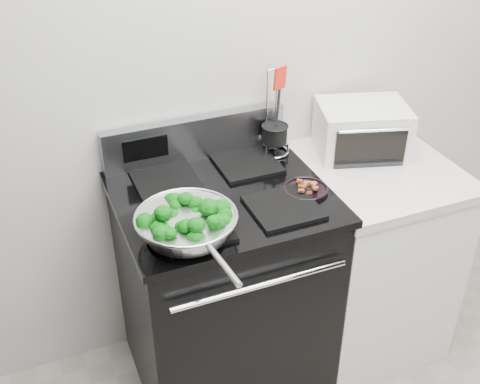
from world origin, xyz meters
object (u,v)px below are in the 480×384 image
gas_range (224,288)px  utensil_holder (275,138)px  skillet (187,224)px  toaster_oven (362,129)px  bacon_plate (306,187)px

gas_range → utensil_holder: bearing=34.4°
skillet → utensil_holder: (0.52, 0.42, 0.01)m
gas_range → toaster_oven: same height
bacon_plate → toaster_oven: toaster_oven is taller
gas_range → utensil_holder: size_ratio=2.97×
gas_range → toaster_oven: (0.68, 0.14, 0.54)m
gas_range → toaster_oven: bearing=11.5°
skillet → utensil_holder: utensil_holder is taller
gas_range → skillet: (-0.20, -0.20, 0.52)m
gas_range → bacon_plate: bearing=-18.2°
skillet → toaster_oven: (0.89, 0.34, 0.02)m
gas_range → utensil_holder: (0.32, 0.22, 0.53)m
toaster_oven → gas_range: bearing=-152.2°
utensil_holder → toaster_oven: size_ratio=0.89×
skillet → bacon_plate: (0.50, 0.10, -0.04)m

